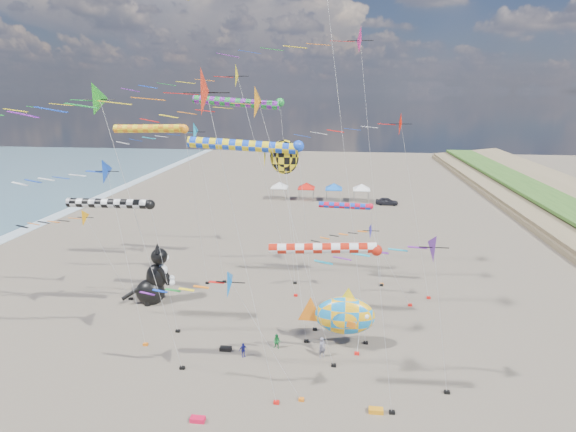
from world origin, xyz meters
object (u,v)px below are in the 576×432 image
(person_adult, at_px, (322,347))
(child_green, at_px, (277,342))
(cat_inflatable, at_px, (152,274))
(parked_car, at_px, (387,201))
(fish_inflatable, at_px, (344,315))
(child_blue, at_px, (243,350))

(person_adult, relative_size, child_green, 1.33)
(cat_inflatable, xyz_separation_m, parked_car, (25.46, 41.34, -2.17))
(person_adult, relative_size, parked_car, 0.42)
(fish_inflatable, xyz_separation_m, parked_car, (7.61, 47.01, -2.05))
(cat_inflatable, bearing_deg, person_adult, -46.17)
(cat_inflatable, relative_size, person_adult, 3.51)
(fish_inflatable, relative_size, child_green, 5.05)
(parked_car, bearing_deg, child_blue, 167.72)
(cat_inflatable, relative_size, parked_car, 1.46)
(person_adult, height_order, child_green, person_adult)
(person_adult, bearing_deg, cat_inflatable, 122.18)
(child_green, height_order, parked_car, parked_car)
(child_green, bearing_deg, child_blue, -132.02)
(cat_inflatable, xyz_separation_m, person_adult, (16.29, -7.27, -2.02))
(person_adult, bearing_deg, fish_inflatable, 12.06)
(person_adult, xyz_separation_m, parked_car, (9.17, 48.61, -0.15))
(fish_inflatable, height_order, parked_car, fish_inflatable)
(child_blue, bearing_deg, child_green, -4.14)
(person_adult, bearing_deg, parked_car, 45.55)
(child_green, bearing_deg, parked_car, 92.40)
(fish_inflatable, distance_m, parked_car, 47.67)
(person_adult, height_order, parked_car, person_adult)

